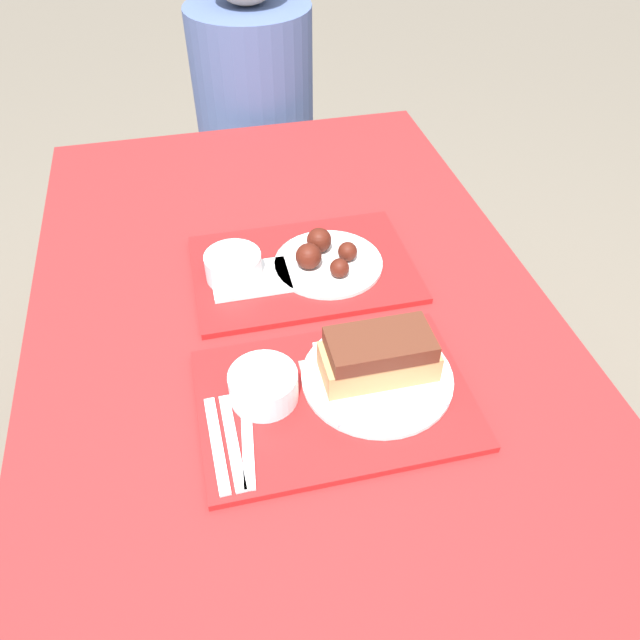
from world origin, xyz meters
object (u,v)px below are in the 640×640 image
Objects in this scene: person_seated_across at (253,84)px; tray_near at (335,399)px; tray_far at (304,269)px; wings_plate_far at (326,258)px; bowl_coleslaw_near at (263,385)px; brisket_sandwich_plate at (378,364)px; bowl_coleslaw_far at (233,265)px.

tray_near is at bearing -92.48° from person_seated_across.
tray_far is 2.01× the size of wings_plate_far.
bowl_coleslaw_near is at bearing -112.53° from tray_far.
person_seated_across is at bearing 91.15° from brisket_sandwich_plate.
person_seated_across is (0.03, 0.84, 0.02)m from tray_far.
person_seated_across reaches higher than tray_near.
brisket_sandwich_plate reaches higher than bowl_coleslaw_near.
bowl_coleslaw_near is at bearing -119.39° from wings_plate_far.
tray_far is at bearing 99.98° from brisket_sandwich_plate.
wings_plate_far is at bearing -1.20° from bowl_coleslaw_far.
bowl_coleslaw_near and bowl_coleslaw_far have the same top height.
person_seated_across reaches higher than tray_far.
person_seated_across is at bearing 90.77° from wings_plate_far.
bowl_coleslaw_far reaches higher than tray_far.
person_seated_across is (0.16, 0.85, -0.02)m from bowl_coleslaw_far.
bowl_coleslaw_far reaches higher than tray_near.
bowl_coleslaw_near is 0.34m from wings_plate_far.
tray_far is at bearing 0.47° from bowl_coleslaw_far.
person_seated_across is at bearing 87.93° from tray_far.
bowl_coleslaw_near is at bearing 178.75° from brisket_sandwich_plate.
tray_near is at bearing -70.93° from bowl_coleslaw_far.
wings_plate_far is 0.30× the size of person_seated_across.
brisket_sandwich_plate reaches higher than tray_near.
brisket_sandwich_plate is at bearing -87.78° from wings_plate_far.
tray_near is at bearing -100.99° from wings_plate_far.
tray_far is 0.05m from wings_plate_far.
tray_near is 2.01× the size of wings_plate_far.
bowl_coleslaw_far is at bearing 109.07° from tray_near.
bowl_coleslaw_far is 0.51× the size of wings_plate_far.
brisket_sandwich_plate is 2.28× the size of bowl_coleslaw_far.
brisket_sandwich_plate is at bearing -88.85° from person_seated_across.
bowl_coleslaw_near is 0.30m from bowl_coleslaw_far.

